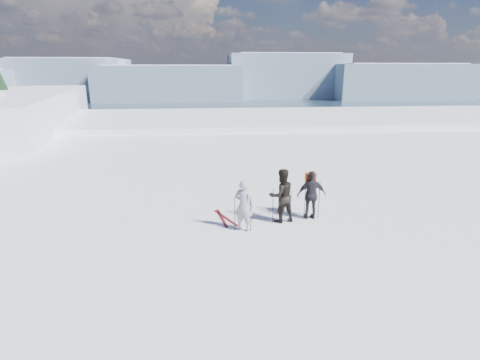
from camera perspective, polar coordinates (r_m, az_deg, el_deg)
The scene contains 8 objects.
lake_basin at distance 40.67m, azimuth -1.25°, elevation -0.08°, with size 820.00×820.00×71.62m.
far_mountain_range at distance 464.93m, azimuth -1.52°, elevation 15.11°, with size 770.00×110.00×53.00m.
skier_grey at distance 12.35m, azimuth 0.55°, elevation -3.88°, with size 0.64×0.42×1.74m, color #989CA6.
skier_dark at distance 13.10m, azimuth 6.32°, elevation -2.37°, with size 0.93×0.73×1.92m, color black.
skier_pack at distance 13.54m, azimuth 10.84°, elevation -2.27°, with size 1.03×0.43×1.76m, color black.
backpack at distance 13.45m, azimuth 10.85°, elevation 2.78°, with size 0.38×0.21×0.57m, color #F14E16.
ski_poles at distance 12.99m, azimuth 6.25°, elevation -4.04°, with size 3.10×0.90×1.37m.
skis_loose at distance 13.60m, azimuth -2.48°, elevation -5.79°, with size 0.81×1.69×0.03m.
Camera 1 is at (-2.83, -8.84, 5.20)m, focal length 28.00 mm.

